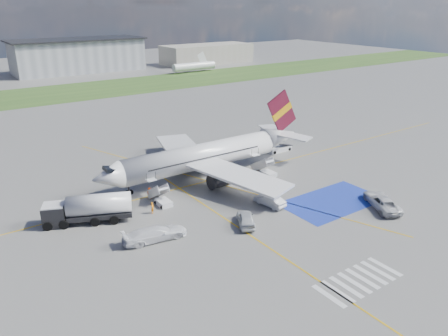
{
  "coord_description": "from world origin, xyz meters",
  "views": [
    {
      "loc": [
        -33.36,
        -40.02,
        25.67
      ],
      "look_at": [
        -0.04,
        7.6,
        3.5
      ],
      "focal_mm": 35.0,
      "sensor_mm": 36.0,
      "label": 1
    }
  ],
  "objects_px": {
    "belt_loader": "(280,149)",
    "car_silver_a": "(246,219)",
    "fuel_tanker": "(89,211)",
    "van_white_a": "(382,200)",
    "airliner": "(209,155)",
    "gpu_cart": "(74,205)",
    "car_silver_b": "(270,200)",
    "van_white_b": "(155,231)"
  },
  "relations": [
    {
      "from": "van_white_b",
      "to": "car_silver_b",
      "type": "bearing_deg",
      "value": -83.97
    },
    {
      "from": "fuel_tanker",
      "to": "gpu_cart",
      "type": "height_order",
      "value": "fuel_tanker"
    },
    {
      "from": "belt_loader",
      "to": "car_silver_b",
      "type": "distance_m",
      "value": 23.2
    },
    {
      "from": "belt_loader",
      "to": "van_white_a",
      "type": "height_order",
      "value": "van_white_a"
    },
    {
      "from": "car_silver_a",
      "to": "van_white_a",
      "type": "distance_m",
      "value": 19.02
    },
    {
      "from": "gpu_cart",
      "to": "van_white_a",
      "type": "distance_m",
      "value": 40.62
    },
    {
      "from": "car_silver_a",
      "to": "van_white_b",
      "type": "bearing_deg",
      "value": 13.81
    },
    {
      "from": "fuel_tanker",
      "to": "car_silver_a",
      "type": "height_order",
      "value": "fuel_tanker"
    },
    {
      "from": "airliner",
      "to": "car_silver_a",
      "type": "relative_size",
      "value": 7.66
    },
    {
      "from": "gpu_cart",
      "to": "van_white_b",
      "type": "distance_m",
      "value": 13.8
    },
    {
      "from": "fuel_tanker",
      "to": "car_silver_a",
      "type": "relative_size",
      "value": 2.24
    },
    {
      "from": "van_white_a",
      "to": "van_white_b",
      "type": "xyz_separation_m",
      "value": [
        -28.69,
        9.51,
        0.02
      ]
    },
    {
      "from": "fuel_tanker",
      "to": "gpu_cart",
      "type": "relative_size",
      "value": 4.58
    },
    {
      "from": "car_silver_a",
      "to": "belt_loader",
      "type": "bearing_deg",
      "value": -110.02
    },
    {
      "from": "airliner",
      "to": "car_silver_a",
      "type": "distance_m",
      "value": 17.53
    },
    {
      "from": "fuel_tanker",
      "to": "van_white_a",
      "type": "height_order",
      "value": "fuel_tanker"
    },
    {
      "from": "fuel_tanker",
      "to": "gpu_cart",
      "type": "xyz_separation_m",
      "value": [
        -0.62,
        4.07,
        -0.7
      ]
    },
    {
      "from": "gpu_cart",
      "to": "car_silver_b",
      "type": "xyz_separation_m",
      "value": [
        22.04,
        -13.36,
        -0.05
      ]
    },
    {
      "from": "gpu_cart",
      "to": "car_silver_a",
      "type": "bearing_deg",
      "value": -35.02
    },
    {
      "from": "car_silver_a",
      "to": "car_silver_b",
      "type": "bearing_deg",
      "value": -127.47
    },
    {
      "from": "fuel_tanker",
      "to": "van_white_a",
      "type": "xyz_separation_m",
      "value": [
        33.36,
        -18.19,
        -0.44
      ]
    },
    {
      "from": "car_silver_a",
      "to": "van_white_a",
      "type": "xyz_separation_m",
      "value": [
        17.91,
        -6.41,
        0.26
      ]
    },
    {
      "from": "gpu_cart",
      "to": "van_white_b",
      "type": "height_order",
      "value": "van_white_b"
    },
    {
      "from": "belt_loader",
      "to": "airliner",
      "type": "bearing_deg",
      "value": -171.15
    },
    {
      "from": "belt_loader",
      "to": "van_white_b",
      "type": "distance_m",
      "value": 36.74
    },
    {
      "from": "airliner",
      "to": "van_white_a",
      "type": "bearing_deg",
      "value": -61.24
    },
    {
      "from": "car_silver_a",
      "to": "car_silver_b",
      "type": "xyz_separation_m",
      "value": [
        5.97,
        2.49,
        -0.06
      ]
    },
    {
      "from": "car_silver_b",
      "to": "gpu_cart",
      "type": "bearing_deg",
      "value": -39.75
    },
    {
      "from": "car_silver_b",
      "to": "van_white_b",
      "type": "distance_m",
      "value": 16.76
    },
    {
      "from": "belt_loader",
      "to": "car_silver_a",
      "type": "distance_m",
      "value": 29.29
    },
    {
      "from": "airliner",
      "to": "car_silver_b",
      "type": "bearing_deg",
      "value": -87.41
    },
    {
      "from": "car_silver_a",
      "to": "van_white_a",
      "type": "height_order",
      "value": "van_white_a"
    },
    {
      "from": "airliner",
      "to": "gpu_cart",
      "type": "distance_m",
      "value": 21.57
    },
    {
      "from": "car_silver_a",
      "to": "van_white_b",
      "type": "xyz_separation_m",
      "value": [
        -10.77,
        3.11,
        0.28
      ]
    },
    {
      "from": "belt_loader",
      "to": "van_white_b",
      "type": "xyz_separation_m",
      "value": [
        -33.18,
        -15.75,
        0.72
      ]
    },
    {
      "from": "airliner",
      "to": "van_white_a",
      "type": "height_order",
      "value": "airliner"
    },
    {
      "from": "belt_loader",
      "to": "car_silver_a",
      "type": "relative_size",
      "value": 1.07
    },
    {
      "from": "gpu_cart",
      "to": "van_white_b",
      "type": "relative_size",
      "value": 0.42
    },
    {
      "from": "belt_loader",
      "to": "van_white_a",
      "type": "relative_size",
      "value": 0.89
    },
    {
      "from": "gpu_cart",
      "to": "car_silver_a",
      "type": "distance_m",
      "value": 22.57
    },
    {
      "from": "gpu_cart",
      "to": "car_silver_a",
      "type": "xyz_separation_m",
      "value": [
        16.06,
        -15.85,
        0.01
      ]
    },
    {
      "from": "airliner",
      "to": "car_silver_a",
      "type": "xyz_separation_m",
      "value": [
        -5.34,
        -16.5,
        -2.57
      ]
    }
  ]
}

